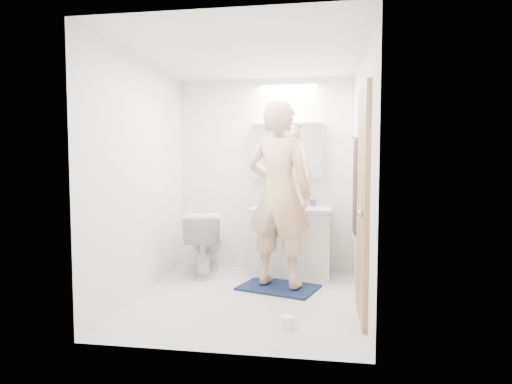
% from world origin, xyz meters
% --- Properties ---
extents(floor, '(2.50, 2.50, 0.00)m').
position_xyz_m(floor, '(0.00, 0.00, 0.00)').
color(floor, silver).
rests_on(floor, ground).
extents(ceiling, '(2.50, 2.50, 0.00)m').
position_xyz_m(ceiling, '(0.00, 0.00, 2.40)').
color(ceiling, white).
rests_on(ceiling, floor).
extents(wall_back, '(2.50, 0.00, 2.50)m').
position_xyz_m(wall_back, '(0.00, 1.25, 1.20)').
color(wall_back, white).
rests_on(wall_back, floor).
extents(wall_front, '(2.50, 0.00, 2.50)m').
position_xyz_m(wall_front, '(0.00, -1.25, 1.20)').
color(wall_front, white).
rests_on(wall_front, floor).
extents(wall_left, '(0.00, 2.50, 2.50)m').
position_xyz_m(wall_left, '(-1.10, 0.00, 1.20)').
color(wall_left, white).
rests_on(wall_left, floor).
extents(wall_right, '(0.00, 2.50, 2.50)m').
position_xyz_m(wall_right, '(1.10, 0.00, 1.20)').
color(wall_right, white).
rests_on(wall_right, floor).
extents(vanity_cabinet, '(0.90, 0.55, 0.78)m').
position_xyz_m(vanity_cabinet, '(0.37, 0.96, 0.39)').
color(vanity_cabinet, silver).
rests_on(vanity_cabinet, floor).
extents(countertop, '(0.95, 0.58, 0.04)m').
position_xyz_m(countertop, '(0.37, 0.96, 0.80)').
color(countertop, white).
rests_on(countertop, vanity_cabinet).
extents(sink_basin, '(0.36, 0.36, 0.03)m').
position_xyz_m(sink_basin, '(0.37, 0.99, 0.84)').
color(sink_basin, silver).
rests_on(sink_basin, countertop).
extents(faucet, '(0.02, 0.02, 0.16)m').
position_xyz_m(faucet, '(0.37, 1.19, 0.90)').
color(faucet, silver).
rests_on(faucet, countertop).
extents(medicine_cabinet, '(0.88, 0.14, 0.70)m').
position_xyz_m(medicine_cabinet, '(0.30, 1.18, 1.50)').
color(medicine_cabinet, white).
rests_on(medicine_cabinet, wall_back).
extents(mirror_panel, '(0.84, 0.01, 0.66)m').
position_xyz_m(mirror_panel, '(0.30, 1.10, 1.50)').
color(mirror_panel, silver).
rests_on(mirror_panel, medicine_cabinet).
extents(toilet, '(0.54, 0.81, 0.77)m').
position_xyz_m(toilet, '(-0.67, 0.85, 0.39)').
color(toilet, white).
rests_on(toilet, floor).
extents(bath_rug, '(0.93, 0.77, 0.02)m').
position_xyz_m(bath_rug, '(0.27, 0.38, 0.01)').
color(bath_rug, '#162246').
rests_on(bath_rug, floor).
extents(person, '(0.82, 0.66, 1.96)m').
position_xyz_m(person, '(0.27, 0.38, 1.03)').
color(person, '#E2B088').
rests_on(person, bath_rug).
extents(door, '(0.04, 0.80, 2.00)m').
position_xyz_m(door, '(1.08, -0.35, 1.00)').
color(door, tan).
rests_on(door, wall_right).
extents(door_knob, '(0.06, 0.06, 0.06)m').
position_xyz_m(door_knob, '(1.04, -0.65, 0.95)').
color(door_knob, gold).
rests_on(door_knob, door).
extents(towel, '(0.02, 0.42, 1.00)m').
position_xyz_m(towel, '(1.08, 0.55, 1.10)').
color(towel, black).
rests_on(towel, wall_right).
extents(towel_hook, '(0.07, 0.02, 0.02)m').
position_xyz_m(towel_hook, '(1.07, 0.55, 1.62)').
color(towel_hook, silver).
rests_on(towel_hook, wall_right).
extents(soap_bottle_a, '(0.11, 0.11, 0.24)m').
position_xyz_m(soap_bottle_a, '(0.10, 1.11, 0.94)').
color(soap_bottle_a, '#C8C881').
rests_on(soap_bottle_a, countertop).
extents(soap_bottle_b, '(0.12, 0.12, 0.19)m').
position_xyz_m(soap_bottle_b, '(0.24, 1.15, 0.91)').
color(soap_bottle_b, '#528CB0').
rests_on(soap_bottle_b, countertop).
extents(toothbrush_cup, '(0.10, 0.10, 0.09)m').
position_xyz_m(toothbrush_cup, '(0.62, 1.12, 0.86)').
color(toothbrush_cup, '#3B52B2').
rests_on(toothbrush_cup, countertop).
extents(toilet_paper_roll, '(0.11, 0.11, 0.10)m').
position_xyz_m(toilet_paper_roll, '(0.46, -0.72, 0.05)').
color(toilet_paper_roll, white).
rests_on(toilet_paper_roll, floor).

